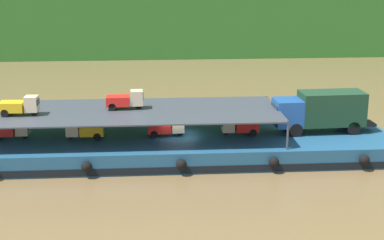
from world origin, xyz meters
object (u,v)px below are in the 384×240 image
(mini_truck_lower_stern, at_px, (11,129))
(mini_truck_lower_fore, at_px, (239,126))
(cargo_barge, at_px, (178,145))
(covered_lorry, at_px, (321,110))
(mini_truck_lower_mid, at_px, (167,127))
(mini_truck_upper_stern, at_px, (20,106))
(mini_truck_lower_aft, at_px, (84,130))
(mini_truck_upper_mid, at_px, (125,100))

(mini_truck_lower_stern, relative_size, mini_truck_lower_fore, 1.00)
(cargo_barge, relative_size, covered_lorry, 4.01)
(mini_truck_lower_stern, relative_size, mini_truck_lower_mid, 0.99)
(mini_truck_lower_fore, relative_size, mini_truck_upper_stern, 0.99)
(cargo_barge, distance_m, mini_truck_lower_stern, 12.35)
(mini_truck_lower_mid, bearing_deg, covered_lorry, 0.75)
(mini_truck_lower_stern, distance_m, mini_truck_lower_mid, 11.44)
(covered_lorry, xyz_separation_m, mini_truck_lower_aft, (-17.78, -0.47, -1.00))
(mini_truck_lower_fore, distance_m, mini_truck_upper_stern, 16.00)
(mini_truck_lower_fore, bearing_deg, mini_truck_lower_stern, 179.12)
(cargo_barge, height_order, mini_truck_lower_mid, mini_truck_lower_mid)
(mini_truck_upper_stern, bearing_deg, mini_truck_lower_fore, 2.36)
(mini_truck_upper_stern, distance_m, mini_truck_upper_mid, 7.53)
(cargo_barge, xyz_separation_m, mini_truck_lower_aft, (-6.88, -0.18, 1.44))
(mini_truck_lower_stern, bearing_deg, mini_truck_lower_mid, -0.73)
(covered_lorry, distance_m, mini_truck_lower_stern, 23.18)
(mini_truck_upper_stern, relative_size, mini_truck_upper_mid, 1.01)
(covered_lorry, height_order, mini_truck_upper_mid, mini_truck_upper_mid)
(covered_lorry, bearing_deg, mini_truck_upper_stern, -177.62)
(mini_truck_lower_fore, distance_m, mini_truck_upper_mid, 8.69)
(cargo_barge, height_order, mini_truck_upper_stern, mini_truck_upper_stern)
(covered_lorry, height_order, mini_truck_lower_mid, covered_lorry)
(mini_truck_lower_stern, distance_m, mini_truck_lower_fore, 16.86)
(mini_truck_lower_stern, xyz_separation_m, mini_truck_lower_fore, (16.86, -0.26, 0.00))
(cargo_barge, height_order, mini_truck_lower_aft, mini_truck_lower_aft)
(mini_truck_lower_stern, height_order, mini_truck_lower_mid, same)
(mini_truck_lower_mid, relative_size, mini_truck_upper_stern, 0.99)
(mini_truck_lower_aft, distance_m, mini_truck_lower_fore, 11.49)
(mini_truck_lower_aft, bearing_deg, cargo_barge, 1.51)
(mini_truck_upper_mid, bearing_deg, mini_truck_lower_fore, -4.10)
(mini_truck_lower_aft, relative_size, mini_truck_lower_fore, 1.00)
(mini_truck_lower_mid, relative_size, mini_truck_lower_fore, 1.00)
(mini_truck_upper_mid, bearing_deg, mini_truck_lower_stern, -177.65)
(mini_truck_lower_aft, distance_m, mini_truck_lower_mid, 6.07)
(mini_truck_lower_mid, distance_m, mini_truck_upper_mid, 3.65)
(covered_lorry, relative_size, mini_truck_upper_stern, 2.85)
(cargo_barge, distance_m, mini_truck_upper_mid, 5.19)
(covered_lorry, xyz_separation_m, mini_truck_lower_stern, (-23.16, -0.01, -1.00))
(cargo_barge, xyz_separation_m, mini_truck_upper_stern, (-11.26, -0.63, 3.44))
(covered_lorry, bearing_deg, mini_truck_lower_mid, -179.25)
(cargo_barge, bearing_deg, mini_truck_upper_mid, 170.73)
(mini_truck_lower_aft, bearing_deg, mini_truck_lower_stern, 175.10)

